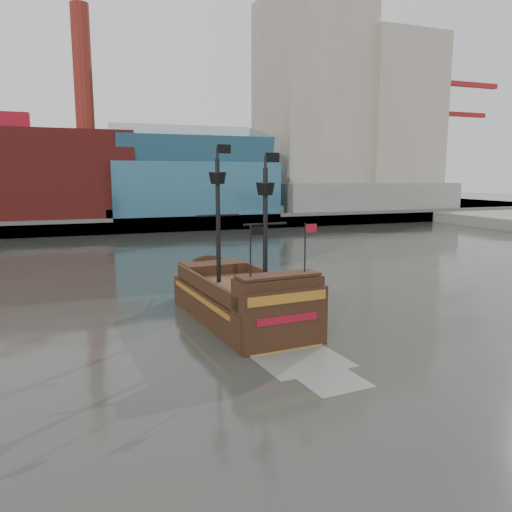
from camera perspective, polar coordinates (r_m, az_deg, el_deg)
name	(u,v)px	position (r m, az deg, el deg)	size (l,w,h in m)	color
ground	(317,358)	(27.48, 7.00, -11.51)	(400.00, 400.00, 0.00)	#2B2D28
promenade_far	(124,214)	(115.63, -14.82, 4.63)	(220.00, 60.00, 2.00)	slate
seawall	(144,225)	(86.43, -12.70, 3.45)	(220.00, 1.00, 2.60)	#4C4C49
skyline	(149,102)	(109.63, -12.09, 16.84)	(149.00, 45.00, 62.00)	brown
crane_a	(443,137)	(138.86, 20.54, 12.57)	(22.50, 4.00, 32.25)	slate
crane_b	(444,154)	(152.50, 20.71, 10.88)	(19.10, 4.00, 26.25)	slate
pirate_ship	(241,304)	(33.59, -1.69, -5.53)	(6.33, 17.14, 12.59)	black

